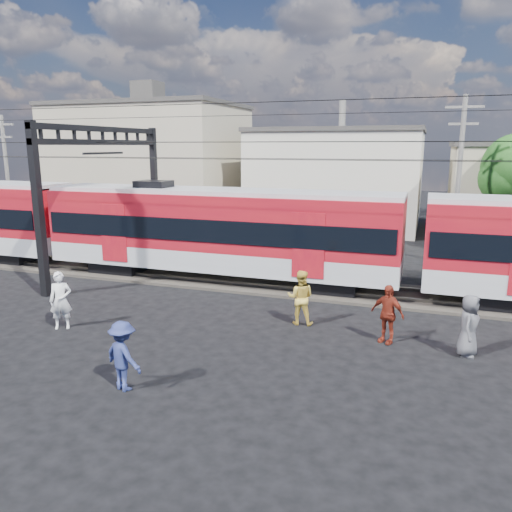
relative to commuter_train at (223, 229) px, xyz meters
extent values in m
plane|color=black|center=(3.98, -8.00, -2.40)|extent=(120.00, 120.00, 0.00)
cube|color=#2D2823|center=(3.98, 0.00, -2.34)|extent=(70.00, 3.40, 0.12)
cube|color=#59544C|center=(3.98, -0.75, -2.22)|extent=(70.00, 0.12, 0.12)
cube|color=#59544C|center=(3.98, 0.75, -2.22)|extent=(70.00, 0.12, 0.12)
cube|color=black|center=(-11.89, 0.00, -2.05)|extent=(2.40, 2.20, 0.70)
cube|color=black|center=(-5.33, 0.00, -2.05)|extent=(2.40, 2.20, 0.70)
cube|color=black|center=(4.91, 0.00, -2.05)|extent=(2.40, 2.20, 0.70)
cube|color=#A9ACB1|center=(-0.21, 0.00, -1.25)|extent=(16.00, 3.00, 0.90)
cube|color=maroon|center=(-0.21, 0.00, 0.40)|extent=(16.00, 3.00, 2.40)
cube|color=black|center=(-0.21, 0.00, 0.15)|extent=(15.68, 3.08, 0.95)
cube|color=#A9ACB1|center=(-0.21, 0.00, 1.65)|extent=(16.00, 2.60, 0.25)
cube|color=black|center=(11.47, 0.00, -2.05)|extent=(2.40, 2.20, 0.70)
cube|color=black|center=(-6.02, -4.50, 1.10)|extent=(0.30, 0.30, 7.00)
cube|color=black|center=(-6.02, 4.50, 1.10)|extent=(0.30, 0.30, 7.00)
cube|color=black|center=(-6.02, 0.00, 4.40)|extent=(0.25, 9.30, 0.25)
cube|color=black|center=(-6.02, 0.00, 3.80)|extent=(0.25, 9.30, 0.25)
cylinder|color=black|center=(3.98, -0.70, 3.10)|extent=(70.00, 0.03, 0.03)
cylinder|color=black|center=(3.98, 0.70, 3.10)|extent=(70.00, 0.03, 0.03)
cylinder|color=black|center=(3.98, -0.70, 3.80)|extent=(70.00, 0.03, 0.03)
cylinder|color=black|center=(3.98, 0.70, 3.80)|extent=(70.00, 0.03, 0.03)
cylinder|color=black|center=(3.98, -3.50, 5.10)|extent=(70.00, 0.03, 0.03)
cylinder|color=black|center=(3.98, 3.50, 5.10)|extent=(70.00, 0.03, 0.03)
cube|color=tan|center=(-13.02, 16.00, 2.10)|extent=(14.00, 10.00, 9.00)
cube|color=#3F3D3A|center=(-13.02, 16.00, 6.75)|extent=(14.28, 10.20, 0.30)
cube|color=beige|center=(1.98, 19.00, 1.10)|extent=(12.00, 12.00, 7.00)
cube|color=#3F3D3A|center=(1.98, 19.00, 4.75)|extent=(12.24, 12.24, 0.30)
cylinder|color=slate|center=(9.98, 7.00, 1.85)|extent=(0.24, 0.24, 8.50)
cube|color=slate|center=(9.98, 7.00, 5.50)|extent=(1.80, 0.12, 0.12)
cube|color=slate|center=(9.98, 7.00, 4.70)|extent=(1.40, 0.12, 0.12)
cylinder|color=slate|center=(-18.02, 6.00, 1.60)|extent=(0.24, 0.24, 8.00)
cube|color=slate|center=(-18.02, 6.00, 5.00)|extent=(1.80, 0.12, 0.12)
cube|color=slate|center=(-18.02, 6.00, 4.20)|extent=(1.40, 0.12, 0.12)
cylinder|color=#382619|center=(12.98, 10.00, -0.44)|extent=(0.36, 0.36, 3.92)
imported|color=white|center=(-2.82, -7.34, -1.42)|extent=(0.86, 0.77, 1.96)
imported|color=gold|center=(4.68, -4.31, -1.45)|extent=(0.99, 0.81, 1.90)
imported|color=navy|center=(1.64, -10.40, -1.50)|extent=(1.32, 1.01, 1.80)
imported|color=maroon|center=(7.64, -5.06, -1.47)|extent=(1.19, 0.86, 1.87)
imported|color=#4E4E53|center=(9.98, -5.32, -1.47)|extent=(0.76, 1.01, 1.85)
camera|label=1|loc=(8.58, -20.32, 3.65)|focal=35.00mm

